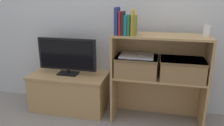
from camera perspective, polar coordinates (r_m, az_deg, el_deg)
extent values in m
plane|color=gray|center=(2.36, -0.89, -15.24)|extent=(16.00, 16.00, 0.00)
cube|color=silver|center=(2.42, 1.48, 15.72)|extent=(10.00, 0.05, 2.40)
cube|color=tan|center=(2.58, -11.05, -7.46)|extent=(0.84, 0.41, 0.40)
cube|color=tan|center=(2.50, -11.33, -3.07)|extent=(0.86, 0.43, 0.02)
cube|color=black|center=(2.49, -11.36, -2.69)|extent=(0.22, 0.14, 0.02)
cylinder|color=black|center=(2.48, -11.39, -2.09)|extent=(0.04, 0.04, 0.04)
cube|color=black|center=(2.42, -11.67, 2.26)|extent=(0.65, 0.03, 0.35)
cube|color=black|center=(2.41, -11.85, 2.14)|extent=(0.60, 0.00, 0.31)
cube|color=tan|center=(2.37, 0.62, -8.20)|extent=(0.02, 0.33, 0.49)
cube|color=tan|center=(2.38, 22.56, -9.60)|extent=(0.02, 0.33, 0.49)
cube|color=tan|center=(2.47, 11.67, -7.49)|extent=(0.87, 0.02, 0.49)
cube|color=tan|center=(2.24, 11.94, -3.64)|extent=(0.87, 0.33, 0.02)
cube|color=tan|center=(2.21, 0.66, 2.47)|extent=(0.02, 0.33, 0.42)
cube|color=tan|center=(2.22, 23.91, 0.96)|extent=(0.02, 0.33, 0.42)
cube|color=tan|center=(2.32, 12.35, 2.76)|extent=(0.87, 0.02, 0.42)
cube|color=tan|center=(2.13, 12.65, 6.90)|extent=(0.87, 0.33, 0.02)
cube|color=navy|center=(2.09, 1.33, 10.92)|extent=(0.03, 0.15, 0.25)
cube|color=#B22328|center=(2.08, 2.19, 10.38)|extent=(0.02, 0.13, 0.22)
cube|color=#232328|center=(2.08, 2.91, 10.38)|extent=(0.02, 0.14, 0.22)
cube|color=#1E7075|center=(2.08, 3.72, 9.88)|extent=(0.03, 0.14, 0.18)
cube|color=#286638|center=(2.07, 4.54, 9.84)|extent=(0.02, 0.14, 0.18)
cube|color=gold|center=(2.06, 5.43, 10.49)|extent=(0.02, 0.12, 0.23)
cube|color=olive|center=(2.06, 6.10, 9.76)|extent=(0.02, 0.16, 0.18)
cube|color=white|center=(2.15, 23.46, 7.73)|extent=(0.05, 0.04, 0.11)
cylinder|color=silver|center=(2.15, 23.68, 9.52)|extent=(0.01, 0.01, 0.03)
cube|color=#937047|center=(2.20, 6.41, -0.78)|extent=(0.41, 0.29, 0.19)
cube|color=brown|center=(2.17, 6.49, 1.36)|extent=(0.42, 0.30, 0.02)
cube|color=#937047|center=(2.20, 17.80, -1.52)|extent=(0.41, 0.29, 0.19)
cube|color=brown|center=(2.17, 18.01, 0.61)|extent=(0.42, 0.30, 0.02)
cube|color=#BCBCC1|center=(2.17, 6.51, 1.92)|extent=(0.33, 0.24, 0.02)
cylinder|color=#99999E|center=(2.16, 6.52, 2.21)|extent=(0.02, 0.02, 0.00)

